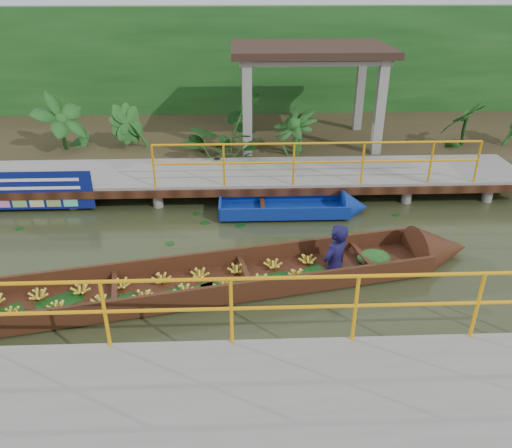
{
  "coord_description": "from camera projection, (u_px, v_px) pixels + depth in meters",
  "views": [
    {
      "loc": [
        0.91,
        -8.23,
        5.04
      ],
      "look_at": [
        1.25,
        0.5,
        0.6
      ],
      "focal_mm": 35.0,
      "sensor_mm": 36.0,
      "label": 1
    }
  ],
  "objects": [
    {
      "name": "pavilion",
      "position": [
        310.0,
        60.0,
        14.02
      ],
      "size": [
        4.4,
        3.0,
        3.0
      ],
      "color": "gray",
      "rests_on": "ground"
    },
    {
      "name": "ground",
      "position": [
        192.0,
        265.0,
        9.58
      ],
      "size": [
        80.0,
        80.0,
        0.0
      ],
      "primitive_type": "plane",
      "color": "#2C3219",
      "rests_on": "ground"
    },
    {
      "name": "vendor_boat",
      "position": [
        197.0,
        279.0,
        8.71
      ],
      "size": [
        11.22,
        3.32,
        2.24
      ],
      "rotation": [
        0.0,
        0.0,
        0.2
      ],
      "color": "#3A1E10",
      "rests_on": "ground"
    },
    {
      "name": "far_dock",
      "position": [
        202.0,
        176.0,
        12.42
      ],
      "size": [
        16.0,
        2.06,
        1.66
      ],
      "color": "gray",
      "rests_on": "ground"
    },
    {
      "name": "tropical_plants",
      "position": [
        285.0,
        124.0,
        13.81
      ],
      "size": [
        14.29,
        1.29,
        1.61
      ],
      "color": "#164416",
      "rests_on": "ground"
    },
    {
      "name": "moored_blue_boat",
      "position": [
        319.0,
        208.0,
        11.53
      ],
      "size": [
        3.44,
        0.95,
        0.82
      ],
      "rotation": [
        0.0,
        0.0,
        -0.0
      ],
      "color": "navy",
      "rests_on": "ground"
    },
    {
      "name": "foliage_backdrop",
      "position": [
        210.0,
        68.0,
        17.59
      ],
      "size": [
        30.0,
        0.8,
        4.0
      ],
      "primitive_type": "cube",
      "color": "#164416",
      "rests_on": "ground"
    },
    {
      "name": "near_dock",
      "position": [
        250.0,
        432.0,
        5.74
      ],
      "size": [
        18.0,
        2.4,
        1.73
      ],
      "color": "gray",
      "rests_on": "ground"
    },
    {
      "name": "land_strip",
      "position": [
        209.0,
        137.0,
        16.16
      ],
      "size": [
        30.0,
        8.0,
        0.45
      ],
      "primitive_type": "cube",
      "color": "#322819",
      "rests_on": "ground"
    },
    {
      "name": "blue_banner",
      "position": [
        28.0,
        191.0,
        11.4
      ],
      "size": [
        2.96,
        0.04,
        0.93
      ],
      "color": "navy",
      "rests_on": "ground"
    }
  ]
}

